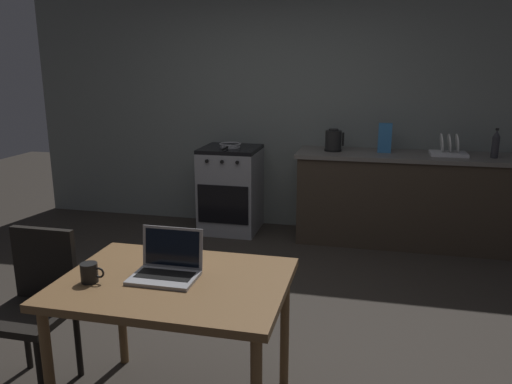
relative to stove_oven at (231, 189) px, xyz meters
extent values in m
plane|color=#2D2823|center=(0.50, -1.98, -0.46)|extent=(12.00, 12.00, 0.00)
cube|color=slate|center=(0.80, 0.35, 0.91)|extent=(6.40, 0.10, 2.73)
cube|color=#382D23|center=(1.81, 0.00, -0.02)|extent=(2.10, 0.60, 0.88)
cube|color=#66605B|center=(1.81, 0.00, 0.44)|extent=(2.16, 0.64, 0.04)
cube|color=gray|center=(0.00, 0.00, -0.02)|extent=(0.60, 0.60, 0.88)
cube|color=black|center=(0.00, 0.00, 0.44)|extent=(0.60, 0.60, 0.04)
cube|color=black|center=(0.00, -0.30, -0.09)|extent=(0.54, 0.01, 0.40)
cylinder|color=black|center=(-0.16, -0.31, 0.36)|extent=(0.04, 0.02, 0.04)
cylinder|color=black|center=(0.00, -0.31, 0.36)|extent=(0.04, 0.02, 0.04)
cylinder|color=black|center=(0.16, -0.31, 0.36)|extent=(0.04, 0.02, 0.04)
cube|color=brown|center=(0.55, -2.95, 0.27)|extent=(1.11, 0.82, 0.04)
cylinder|color=brown|center=(0.06, -3.30, -0.11)|extent=(0.05, 0.05, 0.71)
cylinder|color=brown|center=(0.06, -2.60, -0.11)|extent=(0.05, 0.05, 0.71)
cylinder|color=brown|center=(1.05, -2.60, -0.11)|extent=(0.05, 0.05, 0.71)
cube|color=black|center=(-0.30, -2.96, -0.01)|extent=(0.40, 0.40, 0.04)
cube|color=black|center=(-0.30, -2.78, 0.22)|extent=(0.38, 0.04, 0.42)
cylinder|color=black|center=(-0.13, -3.13, -0.24)|extent=(0.04, 0.04, 0.43)
cylinder|color=black|center=(-0.47, -2.79, -0.24)|extent=(0.04, 0.04, 0.43)
cylinder|color=black|center=(-0.13, -2.79, -0.24)|extent=(0.04, 0.04, 0.43)
cube|color=#99999E|center=(0.51, -2.97, 0.30)|extent=(0.32, 0.22, 0.02)
cube|color=black|center=(0.51, -2.95, 0.31)|extent=(0.28, 0.12, 0.00)
cube|color=#99999E|center=(0.51, -2.85, 0.41)|extent=(0.32, 0.03, 0.21)
cube|color=black|center=(0.51, -2.85, 0.41)|extent=(0.29, 0.02, 0.18)
cylinder|color=black|center=(1.08, 0.00, 0.47)|extent=(0.17, 0.17, 0.02)
cylinder|color=black|center=(1.08, 0.00, 0.57)|extent=(0.16, 0.16, 0.19)
cylinder|color=black|center=(1.08, 0.00, 0.68)|extent=(0.10, 0.10, 0.02)
cube|color=black|center=(1.18, 0.00, 0.58)|extent=(0.02, 0.02, 0.13)
cylinder|color=#2D2D33|center=(2.59, -0.05, 0.56)|extent=(0.07, 0.07, 0.20)
cone|color=#2D2D33|center=(2.59, -0.05, 0.69)|extent=(0.07, 0.07, 0.06)
cylinder|color=black|center=(2.59, -0.05, 0.73)|extent=(0.03, 0.03, 0.02)
cylinder|color=gray|center=(0.00, -0.02, 0.47)|extent=(0.22, 0.22, 0.01)
torus|color=gray|center=(0.00, -0.02, 0.50)|extent=(0.23, 0.23, 0.02)
cylinder|color=black|center=(0.00, -0.22, 0.48)|extent=(0.02, 0.18, 0.02)
cylinder|color=black|center=(0.17, -3.07, 0.34)|extent=(0.08, 0.08, 0.10)
torus|color=black|center=(0.22, -3.07, 0.34)|extent=(0.05, 0.01, 0.05)
cube|color=#3372B2|center=(1.59, 0.02, 0.61)|extent=(0.13, 0.05, 0.29)
cube|color=silver|center=(2.19, 0.00, 0.48)|extent=(0.34, 0.26, 0.03)
cylinder|color=white|center=(2.12, 0.00, 0.58)|extent=(0.04, 0.18, 0.18)
cylinder|color=white|center=(2.19, 0.00, 0.58)|extent=(0.04, 0.18, 0.18)
cylinder|color=white|center=(2.26, 0.00, 0.58)|extent=(0.04, 0.18, 0.18)
camera|label=1|loc=(1.46, -5.08, 1.30)|focal=35.21mm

